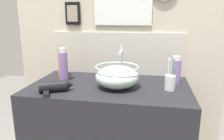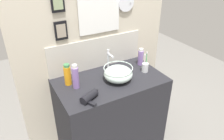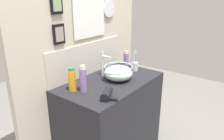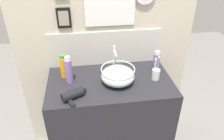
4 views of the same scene
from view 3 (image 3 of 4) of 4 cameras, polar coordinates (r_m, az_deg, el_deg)
name	(u,v)px [view 3 (image 3 of 4)]	position (r m, az deg, el deg)	size (l,w,h in m)	color
vanity_counter	(111,122)	(2.24, -0.27, -13.54)	(1.02, 0.59, 0.90)	#232328
back_panel	(84,35)	(2.13, -7.30, 9.00)	(1.59, 0.09, 2.59)	beige
glass_bowl_sink	(118,73)	(2.03, 1.67, -0.70)	(0.27, 0.27, 0.14)	silver
faucet	(103,63)	(2.11, -2.27, 1.97)	(0.02, 0.11, 0.24)	silver
hair_drier	(107,93)	(1.71, -1.21, -6.10)	(0.21, 0.19, 0.07)	black
toothbrush_cup	(135,66)	(2.29, 6.01, 1.01)	(0.06, 0.06, 0.21)	silver
lotion_bottle	(72,80)	(1.82, -10.42, -2.51)	(0.06, 0.06, 0.20)	orange
spray_bottle	(126,59)	(2.39, 3.70, 2.84)	(0.06, 0.06, 0.18)	#8C6BB2
soap_dispenser	(83,79)	(1.79, -7.56, -2.45)	(0.06, 0.06, 0.23)	#8C6BB2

